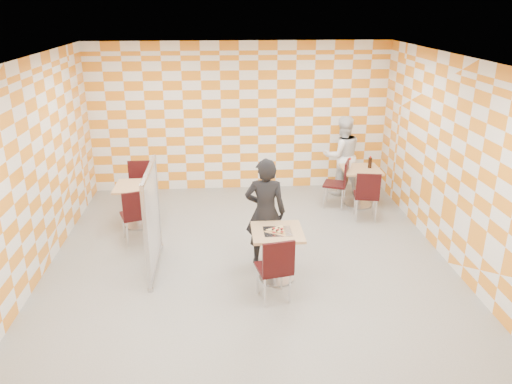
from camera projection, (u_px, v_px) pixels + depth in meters
room_shell at (248, 162)px, 7.32m from camera, size 7.00×7.00×7.00m
main_table at (277, 247)px, 6.93m from camera, size 0.70×0.70×0.75m
second_table at (360, 181)px, 9.49m from camera, size 0.70×0.70×0.75m
empty_table at (137, 198)px, 8.64m from camera, size 0.70×0.70×0.75m
chair_main_front at (276, 265)px, 6.37m from camera, size 0.50×0.51×0.92m
chair_second_front at (367, 192)px, 8.81m from camera, size 0.49×0.50×0.92m
chair_second_side at (340, 180)px, 9.41m from camera, size 0.55×0.55×0.92m
chair_empty_near at (135, 212)px, 7.98m from camera, size 0.54×0.55×0.92m
chair_empty_far at (140, 182)px, 9.31m from camera, size 0.42×0.43×0.92m
partition at (152, 219)px, 7.12m from camera, size 0.08×1.38×1.55m
man_dark at (265, 212)px, 7.27m from camera, size 0.64×0.47×1.64m
man_white at (342, 156)px, 10.00m from camera, size 0.86×0.71×1.61m
pizza_on_foil at (277, 230)px, 6.83m from camera, size 0.40×0.40×0.04m
sport_bottle at (350, 163)px, 9.41m from camera, size 0.06×0.06×0.20m
soda_bottle at (370, 163)px, 9.40m from camera, size 0.07×0.07×0.23m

